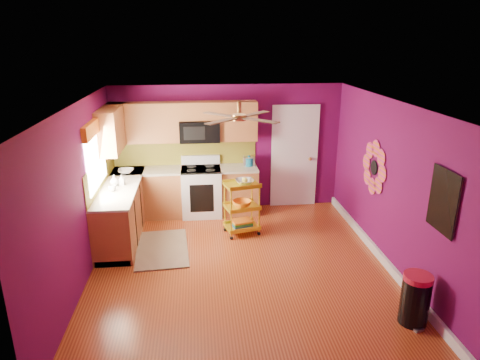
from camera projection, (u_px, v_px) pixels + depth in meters
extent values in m
plane|color=maroon|center=(241.00, 267.00, 6.55)|extent=(5.00, 5.00, 0.00)
cube|color=#5C0A46|center=(228.00, 148.00, 8.51)|extent=(4.50, 0.04, 2.50)
cube|color=#5C0A46|center=(270.00, 286.00, 3.80)|extent=(4.50, 0.04, 2.50)
cube|color=#5C0A46|center=(80.00, 196.00, 5.94)|extent=(0.04, 5.00, 2.50)
cube|color=#5C0A46|center=(391.00, 186.00, 6.37)|extent=(0.04, 5.00, 2.50)
cube|color=silver|center=(241.00, 104.00, 5.76)|extent=(4.50, 5.00, 0.04)
cube|color=white|center=(380.00, 256.00, 6.74)|extent=(0.05, 4.90, 0.14)
cube|color=brown|center=(122.00, 211.00, 7.50)|extent=(0.60, 2.30, 0.90)
cube|color=brown|center=(186.00, 192.00, 8.40)|extent=(2.80, 0.60, 0.90)
cube|color=beige|center=(120.00, 186.00, 7.35)|extent=(0.63, 2.30, 0.04)
cube|color=beige|center=(185.00, 170.00, 8.25)|extent=(2.80, 0.63, 0.04)
cube|color=black|center=(124.00, 232.00, 7.62)|extent=(0.54, 2.30, 0.10)
cube|color=black|center=(187.00, 211.00, 8.53)|extent=(2.80, 0.54, 0.10)
cube|color=white|center=(202.00, 192.00, 8.40)|extent=(0.76, 0.66, 0.92)
cube|color=black|center=(201.00, 169.00, 8.25)|extent=(0.76, 0.62, 0.03)
cube|color=white|center=(200.00, 160.00, 8.48)|extent=(0.76, 0.06, 0.18)
cube|color=black|center=(202.00, 198.00, 8.10)|extent=(0.45, 0.02, 0.55)
cube|color=brown|center=(144.00, 123.00, 8.02)|extent=(1.32, 0.33, 0.75)
cube|color=brown|center=(238.00, 121.00, 8.19)|extent=(0.72, 0.33, 0.75)
cube|color=brown|center=(199.00, 111.00, 8.06)|extent=(0.76, 0.33, 0.34)
cube|color=brown|center=(112.00, 128.00, 7.52)|extent=(0.33, 1.30, 0.75)
cube|color=black|center=(200.00, 131.00, 8.14)|extent=(0.76, 0.38, 0.40)
cube|color=#616817|center=(185.00, 152.00, 8.44)|extent=(2.80, 0.01, 0.51)
cube|color=#616817|center=(101.00, 171.00, 7.23)|extent=(0.01, 2.30, 0.51)
cube|color=white|center=(96.00, 156.00, 6.84)|extent=(0.03, 1.20, 1.00)
cube|color=orange|center=(94.00, 127.00, 6.69)|extent=(0.08, 1.35, 0.22)
cube|color=white|center=(294.00, 157.00, 8.69)|extent=(0.85, 0.04, 2.05)
cube|color=white|center=(294.00, 158.00, 8.67)|extent=(0.95, 0.02, 2.15)
sphere|color=#BF8C3F|center=(310.00, 159.00, 8.68)|extent=(0.07, 0.07, 0.07)
cylinder|color=black|center=(374.00, 168.00, 6.90)|extent=(0.01, 0.24, 0.24)
cube|color=teal|center=(444.00, 201.00, 4.95)|extent=(0.03, 0.52, 0.72)
cube|color=black|center=(443.00, 201.00, 4.95)|extent=(0.01, 0.56, 0.76)
cylinder|color=#BF8C3F|center=(239.00, 107.00, 5.97)|extent=(0.06, 0.06, 0.16)
cylinder|color=#BF8C3F|center=(239.00, 117.00, 6.02)|extent=(0.20, 0.20, 0.08)
cube|color=#4C2D19|center=(256.00, 114.00, 6.30)|extent=(0.47, 0.47, 0.01)
cube|color=#4C2D19|center=(219.00, 114.00, 6.24)|extent=(0.47, 0.47, 0.01)
cube|color=#4C2D19|center=(221.00, 121.00, 5.74)|extent=(0.47, 0.47, 0.01)
cube|color=#4C2D19|center=(261.00, 120.00, 5.79)|extent=(0.47, 0.47, 0.01)
cube|color=#321D10|center=(162.00, 249.00, 7.10)|extent=(0.93, 1.42, 0.02)
cylinder|color=gold|center=(231.00, 213.00, 7.30)|extent=(0.03, 0.03, 0.90)
cylinder|color=gold|center=(259.00, 210.00, 7.46)|extent=(0.03, 0.03, 0.90)
cylinder|color=gold|center=(225.00, 206.00, 7.62)|extent=(0.03, 0.03, 0.90)
cylinder|color=gold|center=(252.00, 202.00, 7.78)|extent=(0.03, 0.03, 0.90)
sphere|color=black|center=(231.00, 238.00, 7.45)|extent=(0.06, 0.06, 0.06)
sphere|color=black|center=(259.00, 233.00, 7.61)|extent=(0.06, 0.06, 0.06)
sphere|color=black|center=(225.00, 229.00, 7.77)|extent=(0.06, 0.06, 0.06)
sphere|color=black|center=(252.00, 225.00, 7.93)|extent=(0.06, 0.06, 0.06)
cube|color=gold|center=(242.00, 185.00, 7.41)|extent=(0.66, 0.55, 0.03)
cube|color=gold|center=(242.00, 207.00, 7.54)|extent=(0.66, 0.55, 0.03)
cube|color=gold|center=(242.00, 227.00, 7.66)|extent=(0.66, 0.55, 0.03)
imported|color=beige|center=(245.00, 182.00, 7.40)|extent=(0.39, 0.39, 0.08)
sphere|color=yellow|center=(245.00, 180.00, 7.40)|extent=(0.11, 0.11, 0.11)
imported|color=orange|center=(242.00, 203.00, 7.51)|extent=(0.40, 0.40, 0.10)
cube|color=navy|center=(242.00, 225.00, 7.65)|extent=(0.39, 0.33, 0.04)
cube|color=#267233|center=(242.00, 223.00, 7.63)|extent=(0.39, 0.33, 0.04)
cube|color=orange|center=(242.00, 221.00, 7.62)|extent=(0.39, 0.33, 0.03)
cylinder|color=black|center=(415.00, 301.00, 5.20)|extent=(0.44, 0.44, 0.59)
cylinder|color=red|center=(418.00, 278.00, 5.10)|extent=(0.35, 0.35, 0.07)
cube|color=beige|center=(419.00, 330.00, 5.13)|extent=(0.13, 0.10, 0.03)
cylinder|color=#126788|center=(249.00, 162.00, 8.41)|extent=(0.18, 0.18, 0.16)
sphere|color=#126788|center=(249.00, 157.00, 8.38)|extent=(0.06, 0.06, 0.06)
cube|color=beige|center=(249.00, 161.00, 8.43)|extent=(0.22, 0.15, 0.18)
imported|color=#EA3F72|center=(122.00, 180.00, 7.31)|extent=(0.08, 0.08, 0.18)
imported|color=white|center=(114.00, 180.00, 7.28)|extent=(0.15, 0.15, 0.19)
imported|color=white|center=(126.00, 171.00, 7.98)|extent=(0.29, 0.29, 0.07)
imported|color=white|center=(112.00, 188.00, 7.04)|extent=(0.12, 0.12, 0.09)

